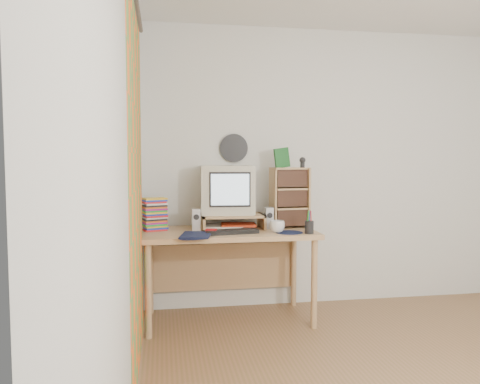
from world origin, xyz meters
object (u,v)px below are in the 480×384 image
object	(u,v)px
diary	(181,234)
cd_rack	(289,198)
desk	(227,245)
mug	(277,227)
keyboard	(231,232)
dvd_stack	(155,215)
crt_monitor	(227,190)

from	to	relation	value
diary	cd_rack	bearing A→B (deg)	32.33
desk	mug	xyz separation A→B (m)	(0.37, -0.24, 0.18)
keyboard	cd_rack	size ratio (longest dim) A/B	0.82
cd_rack	diary	bearing A→B (deg)	-165.73
keyboard	desk	bearing A→B (deg)	81.34
dvd_stack	diary	size ratio (longest dim) A/B	0.95
keyboard	diary	distance (m)	0.40
desk	crt_monitor	world-z (taller)	crt_monitor
keyboard	mug	distance (m)	0.37
cd_rack	diary	size ratio (longest dim) A/B	1.92
diary	desk	bearing A→B (deg)	51.54
desk	cd_rack	bearing A→B (deg)	2.76
cd_rack	keyboard	bearing A→B (deg)	-161.48
keyboard	cd_rack	world-z (taller)	cd_rack
crt_monitor	dvd_stack	bearing A→B (deg)	-170.50
cd_rack	diary	xyz separation A→B (m)	(-0.93, -0.35, -0.23)
mug	crt_monitor	bearing A→B (deg)	137.38
crt_monitor	diary	bearing A→B (deg)	-129.35
mug	diary	distance (m)	0.76
desk	mug	world-z (taller)	mug
dvd_stack	cd_rack	size ratio (longest dim) A/B	0.50
mug	diary	size ratio (longest dim) A/B	0.45
keyboard	dvd_stack	world-z (taller)	dvd_stack
desk	keyboard	size ratio (longest dim) A/B	3.34
keyboard	cd_rack	xyz separation A→B (m)	(0.54, 0.25, 0.24)
desk	dvd_stack	distance (m)	0.65
desk	cd_rack	distance (m)	0.67
desk	dvd_stack	world-z (taller)	dvd_stack
crt_monitor	diary	distance (m)	0.65
dvd_stack	mug	world-z (taller)	dvd_stack
dvd_stack	mug	distance (m)	1.00
crt_monitor	dvd_stack	world-z (taller)	crt_monitor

